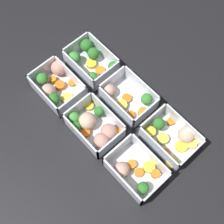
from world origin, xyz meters
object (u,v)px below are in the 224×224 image
container_near_left (55,85)px  container_near_right (135,171)px  container_near_center (95,127)px  container_far_center (127,98)px  container_far_right (172,137)px  container_far_left (90,60)px

container_near_left → container_near_right: (0.34, -0.01, -0.00)m
container_near_center → container_near_right: (0.16, -0.00, -0.00)m
container_near_left → container_far_center: (0.17, 0.13, -0.00)m
container_near_left → container_far_center: bearing=36.3°
container_near_right → container_far_center: same height
container_near_left → container_far_right: (0.35, 0.14, -0.00)m
container_near_left → container_far_center: size_ratio=0.94×
container_near_left → container_near_center: size_ratio=0.93×
container_near_left → container_near_right: bearing=-0.9°
container_near_center → container_far_right: bearing=39.8°
container_near_center → container_near_left: bearing=179.5°
container_near_left → container_near_right: 0.34m
container_far_center → container_near_left: bearing=-143.7°
container_near_left → container_far_left: (0.00, 0.13, 0.00)m
container_near_center → container_far_left: 0.22m
container_far_left → container_far_right: size_ratio=1.00×
container_far_left → container_far_center: (0.17, -0.00, -0.00)m
container_near_left → container_far_right: bearing=21.7°
container_near_right → container_far_right: (0.00, 0.14, 0.00)m
container_near_left → container_far_left: size_ratio=1.00×
container_near_left → container_near_center: same height
container_near_center → container_far_right: same height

